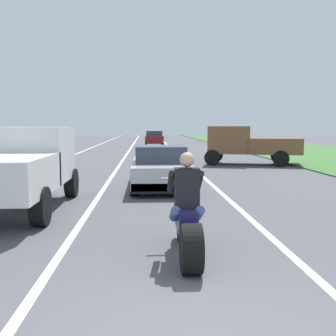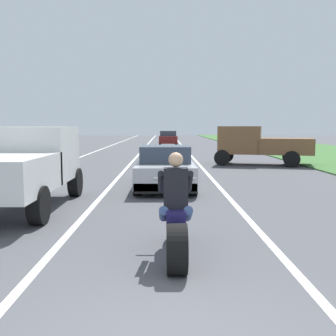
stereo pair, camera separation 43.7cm
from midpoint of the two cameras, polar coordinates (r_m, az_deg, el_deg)
lane_stripe_left_solid at (r=24.02m, az=-15.59°, el=1.03°), size 0.14×120.00×0.01m
lane_stripe_right_solid at (r=23.54m, az=1.79°, el=1.15°), size 0.14×120.00×0.01m
lane_stripe_centre_dashed at (r=23.51m, az=-6.99°, el=1.11°), size 0.14×120.00×0.01m
motorcycle_with_rider at (r=6.05m, az=0.61°, el=-7.49°), size 0.70×2.21×1.62m
sports_car_silver at (r=13.02m, az=-2.05°, el=-0.05°), size 1.84×4.30×1.37m
pickup_truck_left_lane_white at (r=10.19m, az=-21.46°, el=0.54°), size 2.02×4.80×1.98m
pickup_truck_right_shoulder_brown at (r=21.09m, az=10.69°, el=3.49°), size 5.14×3.14×1.98m
distant_car_far_ahead at (r=39.75m, az=-2.31°, el=4.26°), size 1.80×4.00×1.50m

